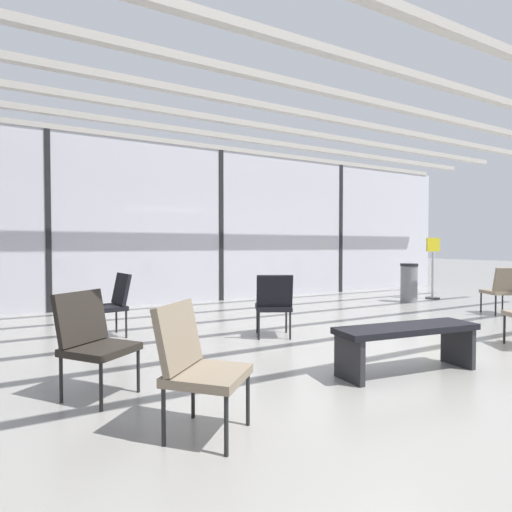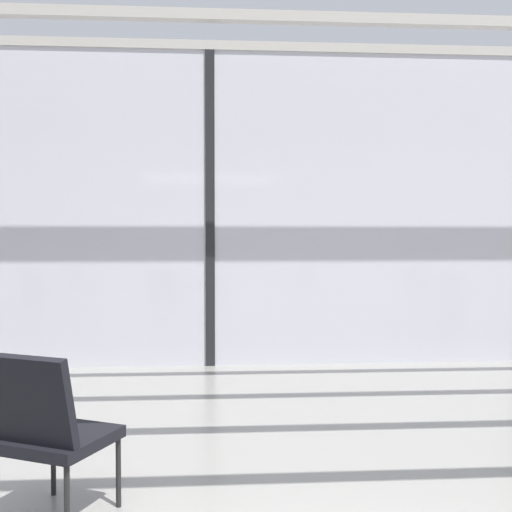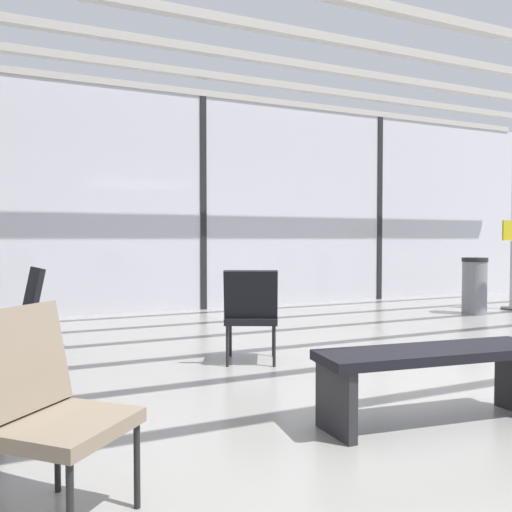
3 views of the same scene
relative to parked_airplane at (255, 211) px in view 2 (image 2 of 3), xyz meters
The scene contains 4 objects.
glass_curtain_wall 5.99m from the parked_airplane, 98.60° to the right, with size 14.00×0.08×3.43m, color silver.
window_mullion_1 5.99m from the parked_airplane, 98.60° to the right, with size 0.10×0.12×3.43m, color black.
parked_airplane is the anchor object (origin of this frame).
lounge_chair_0 9.92m from the parked_airplane, 99.89° to the right, with size 0.66×0.68×0.87m.
Camera 2 is at (0.02, -1.65, 1.43)m, focal length 43.72 mm.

